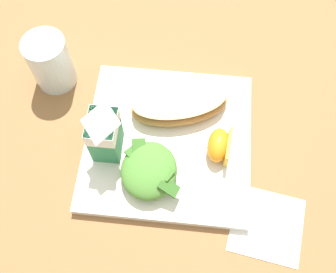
{
  "coord_description": "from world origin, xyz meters",
  "views": [
    {
      "loc": [
        -0.28,
        -0.03,
        0.61
      ],
      "look_at": [
        0.0,
        0.0,
        0.03
      ],
      "focal_mm": 41.58,
      "sensor_mm": 36.0,
      "label": 1
    }
  ],
  "objects_px": {
    "green_salad_pile": "(149,170)",
    "orange_wedge_front": "(219,145)",
    "paper_napkin": "(267,225)",
    "white_plate": "(168,141)",
    "drinking_clear_cup": "(50,62)",
    "cheesy_pizza_bread": "(180,104)",
    "milk_carton": "(104,131)"
  },
  "relations": [
    {
      "from": "green_salad_pile",
      "to": "orange_wedge_front",
      "type": "bearing_deg",
      "value": -63.23
    },
    {
      "from": "orange_wedge_front",
      "to": "paper_napkin",
      "type": "relative_size",
      "value": 0.57
    },
    {
      "from": "white_plate",
      "to": "paper_napkin",
      "type": "bearing_deg",
      "value": -126.73
    },
    {
      "from": "paper_napkin",
      "to": "drinking_clear_cup",
      "type": "bearing_deg",
      "value": 58.48
    },
    {
      "from": "cheesy_pizza_bread",
      "to": "green_salad_pile",
      "type": "distance_m",
      "value": 0.13
    },
    {
      "from": "white_plate",
      "to": "orange_wedge_front",
      "type": "xyz_separation_m",
      "value": [
        -0.01,
        -0.09,
        0.03
      ]
    },
    {
      "from": "green_salad_pile",
      "to": "orange_wedge_front",
      "type": "relative_size",
      "value": 1.58
    },
    {
      "from": "white_plate",
      "to": "cheesy_pizza_bread",
      "type": "xyz_separation_m",
      "value": [
        0.06,
        -0.01,
        0.03
      ]
    },
    {
      "from": "cheesy_pizza_bread",
      "to": "milk_carton",
      "type": "xyz_separation_m",
      "value": [
        -0.09,
        0.11,
        0.04
      ]
    },
    {
      "from": "milk_carton",
      "to": "drinking_clear_cup",
      "type": "bearing_deg",
      "value": 41.79
    },
    {
      "from": "white_plate",
      "to": "green_salad_pile",
      "type": "relative_size",
      "value": 2.8
    },
    {
      "from": "white_plate",
      "to": "green_salad_pile",
      "type": "xyz_separation_m",
      "value": [
        -0.07,
        0.02,
        0.03
      ]
    },
    {
      "from": "green_salad_pile",
      "to": "orange_wedge_front",
      "type": "height_order",
      "value": "same"
    },
    {
      "from": "green_salad_pile",
      "to": "paper_napkin",
      "type": "height_order",
      "value": "green_salad_pile"
    },
    {
      "from": "orange_wedge_front",
      "to": "drinking_clear_cup",
      "type": "height_order",
      "value": "drinking_clear_cup"
    },
    {
      "from": "paper_napkin",
      "to": "drinking_clear_cup",
      "type": "xyz_separation_m",
      "value": [
        0.24,
        0.39,
        0.05
      ]
    },
    {
      "from": "orange_wedge_front",
      "to": "white_plate",
      "type": "bearing_deg",
      "value": 81.82
    },
    {
      "from": "cheesy_pizza_bread",
      "to": "paper_napkin",
      "type": "height_order",
      "value": "cheesy_pizza_bread"
    },
    {
      "from": "cheesy_pizza_bread",
      "to": "milk_carton",
      "type": "height_order",
      "value": "milk_carton"
    },
    {
      "from": "green_salad_pile",
      "to": "drinking_clear_cup",
      "type": "distance_m",
      "value": 0.27
    },
    {
      "from": "cheesy_pizza_bread",
      "to": "drinking_clear_cup",
      "type": "xyz_separation_m",
      "value": [
        0.05,
        0.24,
        0.02
      ]
    },
    {
      "from": "green_salad_pile",
      "to": "orange_wedge_front",
      "type": "xyz_separation_m",
      "value": [
        0.06,
        -0.11,
        -0.0
      ]
    },
    {
      "from": "drinking_clear_cup",
      "to": "orange_wedge_front",
      "type": "bearing_deg",
      "value": -112.23
    },
    {
      "from": "white_plate",
      "to": "cheesy_pizza_bread",
      "type": "distance_m",
      "value": 0.07
    },
    {
      "from": "white_plate",
      "to": "orange_wedge_front",
      "type": "bearing_deg",
      "value": -98.18
    },
    {
      "from": "milk_carton",
      "to": "paper_napkin",
      "type": "xyz_separation_m",
      "value": [
        -0.1,
        -0.27,
        -0.07
      ]
    },
    {
      "from": "orange_wedge_front",
      "to": "paper_napkin",
      "type": "height_order",
      "value": "orange_wedge_front"
    },
    {
      "from": "orange_wedge_front",
      "to": "paper_napkin",
      "type": "distance_m",
      "value": 0.15
    },
    {
      "from": "drinking_clear_cup",
      "to": "green_salad_pile",
      "type": "bearing_deg",
      "value": -132.37
    },
    {
      "from": "green_salad_pile",
      "to": "drinking_clear_cup",
      "type": "bearing_deg",
      "value": 47.63
    },
    {
      "from": "milk_carton",
      "to": "orange_wedge_front",
      "type": "height_order",
      "value": "milk_carton"
    },
    {
      "from": "green_salad_pile",
      "to": "milk_carton",
      "type": "relative_size",
      "value": 0.91
    }
  ]
}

